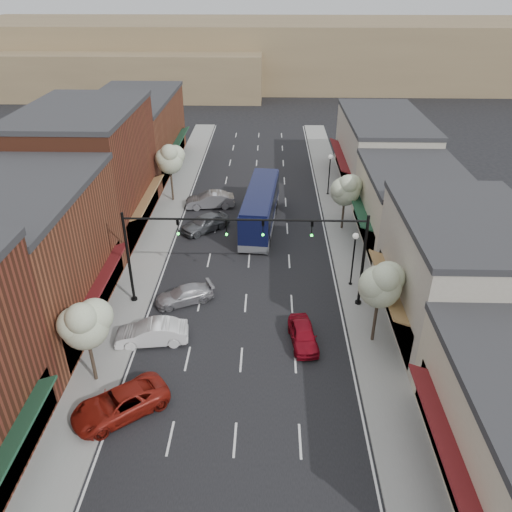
# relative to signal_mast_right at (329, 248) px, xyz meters

# --- Properties ---
(ground) EXTENTS (160.00, 160.00, 0.00)m
(ground) POSITION_rel_signal_mast_right_xyz_m (-5.62, -8.00, -4.62)
(ground) COLOR black
(ground) RESTS_ON ground
(sidewalk_left) EXTENTS (2.80, 73.00, 0.15)m
(sidewalk_left) POSITION_rel_signal_mast_right_xyz_m (-14.02, 10.50, -4.55)
(sidewalk_left) COLOR gray
(sidewalk_left) RESTS_ON ground
(sidewalk_right) EXTENTS (2.80, 73.00, 0.15)m
(sidewalk_right) POSITION_rel_signal_mast_right_xyz_m (2.78, 10.50, -4.55)
(sidewalk_right) COLOR gray
(sidewalk_right) RESTS_ON ground
(curb_left) EXTENTS (0.25, 73.00, 0.17)m
(curb_left) POSITION_rel_signal_mast_right_xyz_m (-12.62, 10.50, -4.55)
(curb_left) COLOR gray
(curb_left) RESTS_ON ground
(curb_right) EXTENTS (0.25, 73.00, 0.17)m
(curb_right) POSITION_rel_signal_mast_right_xyz_m (1.38, 10.50, -4.55)
(curb_right) COLOR gray
(curb_right) RESTS_ON ground
(bldg_left_midnear) EXTENTS (10.14, 14.10, 9.40)m
(bldg_left_midnear) POSITION_rel_signal_mast_right_xyz_m (-19.85, -2.00, 0.03)
(bldg_left_midnear) COLOR brown
(bldg_left_midnear) RESTS_ON ground
(bldg_left_midfar) EXTENTS (10.14, 14.10, 10.90)m
(bldg_left_midfar) POSITION_rel_signal_mast_right_xyz_m (-19.86, 12.00, 0.78)
(bldg_left_midfar) COLOR brown
(bldg_left_midfar) RESTS_ON ground
(bldg_left_far) EXTENTS (10.14, 18.10, 8.40)m
(bldg_left_far) POSITION_rel_signal_mast_right_xyz_m (-19.84, 28.00, -0.46)
(bldg_left_far) COLOR brown
(bldg_left_far) RESTS_ON ground
(bldg_right_midnear) EXTENTS (9.14, 12.10, 7.90)m
(bldg_right_midnear) POSITION_rel_signal_mast_right_xyz_m (8.10, -2.00, -0.72)
(bldg_right_midnear) COLOR #B0A897
(bldg_right_midnear) RESTS_ON ground
(bldg_right_midfar) EXTENTS (9.14, 12.10, 6.40)m
(bldg_right_midfar) POSITION_rel_signal_mast_right_xyz_m (8.08, 10.00, -1.46)
(bldg_right_midfar) COLOR beige
(bldg_right_midfar) RESTS_ON ground
(bldg_right_far) EXTENTS (9.14, 16.10, 7.40)m
(bldg_right_far) POSITION_rel_signal_mast_right_xyz_m (8.09, 24.00, -0.96)
(bldg_right_far) COLOR #B0A897
(bldg_right_far) RESTS_ON ground
(hill_far) EXTENTS (120.00, 30.00, 12.00)m
(hill_far) POSITION_rel_signal_mast_right_xyz_m (-5.62, 82.00, 1.38)
(hill_far) COLOR #7A6647
(hill_far) RESTS_ON ground
(hill_near) EXTENTS (50.00, 20.00, 8.00)m
(hill_near) POSITION_rel_signal_mast_right_xyz_m (-30.62, 70.00, -0.62)
(hill_near) COLOR #7A6647
(hill_near) RESTS_ON ground
(signal_mast_right) EXTENTS (8.22, 0.46, 7.00)m
(signal_mast_right) POSITION_rel_signal_mast_right_xyz_m (0.00, 0.00, 0.00)
(signal_mast_right) COLOR black
(signal_mast_right) RESTS_ON ground
(signal_mast_left) EXTENTS (8.22, 0.46, 7.00)m
(signal_mast_left) POSITION_rel_signal_mast_right_xyz_m (-11.24, 0.00, 0.00)
(signal_mast_left) COLOR black
(signal_mast_left) RESTS_ON ground
(tree_right_near) EXTENTS (2.85, 2.65, 5.95)m
(tree_right_near) POSITION_rel_signal_mast_right_xyz_m (2.73, -4.05, -0.17)
(tree_right_near) COLOR #47382B
(tree_right_near) RESTS_ON ground
(tree_right_far) EXTENTS (2.85, 2.65, 5.43)m
(tree_right_far) POSITION_rel_signal_mast_right_xyz_m (2.73, 11.95, -0.63)
(tree_right_far) COLOR #47382B
(tree_right_far) RESTS_ON ground
(tree_left_near) EXTENTS (2.85, 2.65, 5.69)m
(tree_left_near) POSITION_rel_signal_mast_right_xyz_m (-13.87, -8.05, -0.40)
(tree_left_near) COLOR #47382B
(tree_left_near) RESTS_ON ground
(tree_left_far) EXTENTS (2.85, 2.65, 6.13)m
(tree_left_far) POSITION_rel_signal_mast_right_xyz_m (-13.87, 17.95, -0.02)
(tree_left_far) COLOR #47382B
(tree_left_far) RESTS_ON ground
(lamp_post_near) EXTENTS (0.44, 0.44, 4.44)m
(lamp_post_near) POSITION_rel_signal_mast_right_xyz_m (2.18, 2.50, -1.62)
(lamp_post_near) COLOR black
(lamp_post_near) RESTS_ON ground
(lamp_post_far) EXTENTS (0.44, 0.44, 4.44)m
(lamp_post_far) POSITION_rel_signal_mast_right_xyz_m (2.18, 20.00, -1.62)
(lamp_post_far) COLOR black
(lamp_post_far) RESTS_ON ground
(coach_bus) EXTENTS (3.56, 11.80, 3.55)m
(coach_bus) POSITION_rel_signal_mast_right_xyz_m (-4.82, 12.65, -2.77)
(coach_bus) COLOR black
(coach_bus) RESTS_ON ground
(red_hatchback) EXTENTS (2.05, 4.08, 1.33)m
(red_hatchback) POSITION_rel_signal_mast_right_xyz_m (-1.78, -4.30, -3.96)
(red_hatchback) COLOR maroon
(red_hatchback) RESTS_ON ground
(parked_car_a) EXTENTS (5.53, 5.00, 1.43)m
(parked_car_a) POSITION_rel_signal_mast_right_xyz_m (-11.82, -10.40, -3.91)
(parked_car_a) COLOR maroon
(parked_car_a) RESTS_ON ground
(parked_car_b) EXTENTS (4.73, 2.18, 1.50)m
(parked_car_b) POSITION_rel_signal_mast_right_xyz_m (-11.37, -4.48, -3.87)
(parked_car_b) COLOR white
(parked_car_b) RESTS_ON ground
(parked_car_c) EXTENTS (4.51, 3.30, 1.21)m
(parked_car_c) POSITION_rel_signal_mast_right_xyz_m (-9.99, 0.02, -4.01)
(parked_car_c) COLOR #A9A8AE
(parked_car_c) RESTS_ON ground
(parked_car_d) EXTENTS (4.65, 4.40, 1.56)m
(parked_car_d) POSITION_rel_signal_mast_right_xyz_m (-9.82, 11.36, -3.84)
(parked_car_d) COLOR #575A5E
(parked_car_d) RESTS_ON ground
(parked_car_e) EXTENTS (5.00, 2.38, 1.58)m
(parked_car_e) POSITION_rel_signal_mast_right_xyz_m (-9.92, 16.54, -3.83)
(parked_car_e) COLOR #A1A0A5
(parked_car_e) RESTS_ON ground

